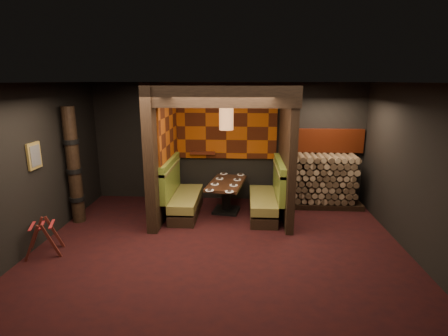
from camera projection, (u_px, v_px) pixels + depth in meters
The scene contains 23 objects.
floor at pixel (220, 250), 6.14m from camera, with size 6.50×5.50×0.02m, color black.
ceiling at pixel (219, 82), 5.44m from camera, with size 6.50×5.50×0.02m, color black.
wall_back at pixel (228, 142), 8.46m from camera, with size 6.50×0.02×2.85m, color black.
wall_front at pixel (197, 248), 3.12m from camera, with size 6.50×0.02×2.85m, color black.
wall_left at pixel (30, 168), 5.98m from camera, with size 0.02×5.50×2.85m, color black.
wall_right at pixel (422, 174), 5.60m from camera, with size 0.02×5.50×2.85m, color black.
partition_left at pixel (162, 151), 7.47m from camera, with size 0.20×2.20×2.85m, color black.
partition_right at pixel (287, 152), 7.36m from camera, with size 0.15×2.10×2.85m, color black.
header_beam at pixel (221, 95), 6.18m from camera, with size 2.85×0.18×0.44m, color black.
tapa_back_panel at pixel (226, 126), 8.32m from camera, with size 2.40×0.06×1.55m, color #953D0B.
tapa_side_panel at pixel (169, 130), 7.52m from camera, with size 0.04×1.85×1.45m, color #953D0B.
lacquer_shelf at pixel (203, 153), 8.45m from camera, with size 0.60×0.12×0.07m, color #4F1C0F.
booth_bench_left at pixel (181, 196), 7.69m from camera, with size 0.68×1.60×1.14m.
booth_bench_right at pixel (268, 198), 7.58m from camera, with size 0.68×1.60×1.14m.
dining_table at pixel (226, 192), 7.80m from camera, with size 0.91×1.41×0.69m.
place_settings at pixel (226, 182), 7.74m from camera, with size 0.80×1.58×0.03m.
pendant_lamp at pixel (226, 119), 7.35m from camera, with size 0.30×0.30×0.98m.
framed_picture at pixel (34, 156), 6.02m from camera, with size 0.05×0.36×0.46m.
luggage_rack at pixel (43, 236), 5.91m from camera, with size 0.70×0.60×0.65m.
totem_column at pixel (74, 167), 7.09m from camera, with size 0.31×0.31×2.40m.
firewood_stack at pixel (324, 181), 8.13m from camera, with size 1.73×0.70×1.22m.
mosaic_header at pixel (324, 141), 8.23m from camera, with size 1.83×0.10×0.56m, color maroon.
bay_front_post at pixel (289, 149), 7.61m from camera, with size 0.08×0.08×2.85m, color black.
Camera 1 is at (0.41, -5.59, 2.88)m, focal length 28.00 mm.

